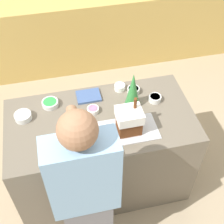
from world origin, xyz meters
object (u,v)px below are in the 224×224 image
(baking_tray, at_px, (129,130))
(candy_bowl_behind_tray, at_px, (133,90))
(cookbook, at_px, (89,96))
(gingerbread_house, at_px, (129,120))
(candy_bowl_far_left, at_px, (93,110))
(candy_bowl_near_tray_right, at_px, (155,98))
(candy_bowl_beside_tree, at_px, (23,116))
(person, at_px, (86,197))
(candy_bowl_center_rear, at_px, (120,87))
(decorative_tree, at_px, (133,90))
(candy_bowl_far_right, at_px, (50,103))

(baking_tray, bearing_deg, candy_bowl_behind_tray, 69.69)
(candy_bowl_behind_tray, relative_size, cookbook, 0.52)
(gingerbread_house, height_order, cookbook, gingerbread_house)
(gingerbread_house, height_order, candy_bowl_behind_tray, gingerbread_house)
(candy_bowl_far_left, height_order, cookbook, candy_bowl_far_left)
(candy_bowl_near_tray_right, xyz_separation_m, candy_bowl_beside_tree, (-1.08, 0.04, 0.00))
(baking_tray, bearing_deg, person, -132.44)
(candy_bowl_far_left, bearing_deg, candy_bowl_behind_tray, 21.55)
(baking_tray, height_order, candy_bowl_far_left, candy_bowl_far_left)
(baking_tray, xyz_separation_m, cookbook, (-0.24, 0.43, 0.01))
(candy_bowl_near_tray_right, xyz_separation_m, candy_bowl_far_left, (-0.53, -0.01, -0.00))
(person, bearing_deg, candy_bowl_center_rear, 63.57)
(gingerbread_house, relative_size, candy_bowl_center_rear, 3.24)
(candy_bowl_behind_tray, relative_size, candy_bowl_beside_tree, 0.78)
(candy_bowl_near_tray_right, distance_m, person, 1.01)
(baking_tray, distance_m, candy_bowl_near_tray_right, 0.40)
(gingerbread_house, distance_m, candy_bowl_near_tray_right, 0.41)
(candy_bowl_beside_tree, xyz_separation_m, cookbook, (0.55, 0.13, -0.02))
(decorative_tree, xyz_separation_m, candy_bowl_behind_tray, (0.05, 0.15, -0.14))
(candy_bowl_far_left, xyz_separation_m, cookbook, (-0.01, 0.18, -0.01))
(candy_bowl_near_tray_right, bearing_deg, candy_bowl_beside_tree, 178.15)
(candy_bowl_behind_tray, relative_size, candy_bowl_far_left, 1.10)
(candy_bowl_center_rear, height_order, candy_bowl_beside_tree, candy_bowl_center_rear)
(cookbook, bearing_deg, candy_bowl_near_tray_right, -17.23)
(decorative_tree, distance_m, candy_bowl_beside_tree, 0.89)
(baking_tray, height_order, person, person)
(candy_bowl_far_right, bearing_deg, decorative_tree, -12.58)
(person, bearing_deg, gingerbread_house, 47.55)
(gingerbread_house, distance_m, candy_bowl_center_rear, 0.48)
(gingerbread_house, bearing_deg, candy_bowl_beside_tree, 158.85)
(candy_bowl_far_left, bearing_deg, gingerbread_house, -48.05)
(baking_tray, xyz_separation_m, person, (-0.41, -0.45, -0.06))
(candy_bowl_near_tray_right, xyz_separation_m, cookbook, (-0.54, 0.17, -0.02))
(candy_bowl_behind_tray, xyz_separation_m, candy_bowl_far_right, (-0.71, -0.00, -0.00))
(cookbook, relative_size, person, 0.12)
(gingerbread_house, height_order, candy_bowl_near_tray_right, gingerbread_house)
(baking_tray, xyz_separation_m, candy_bowl_beside_tree, (-0.78, 0.30, 0.02))
(candy_bowl_far_left, relative_size, cookbook, 0.47)
(baking_tray, height_order, candy_bowl_center_rear, candy_bowl_center_rear)
(candy_bowl_near_tray_right, distance_m, candy_bowl_behind_tray, 0.20)
(person, bearing_deg, cookbook, 78.81)
(candy_bowl_far_left, distance_m, cookbook, 0.18)
(gingerbread_house, height_order, candy_bowl_far_right, gingerbread_house)
(baking_tray, height_order, candy_bowl_behind_tray, candy_bowl_behind_tray)
(decorative_tree, xyz_separation_m, candy_bowl_beside_tree, (-0.88, 0.05, -0.14))
(baking_tray, relative_size, candy_bowl_near_tray_right, 4.26)
(person, bearing_deg, candy_bowl_beside_tree, 116.25)
(baking_tray, bearing_deg, decorative_tree, 69.34)
(baking_tray, bearing_deg, candy_bowl_center_rear, 84.61)
(gingerbread_house, xyz_separation_m, candy_bowl_center_rear, (0.04, 0.47, -0.09))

